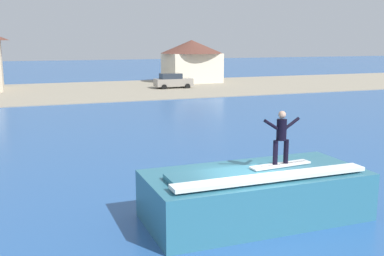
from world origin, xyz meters
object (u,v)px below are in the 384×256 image
house_gabled_white (192,59)px  car_far_shore (173,81)px  wave_crest (255,194)px  surfboard (281,165)px  surfer (281,134)px

house_gabled_white → car_far_shore: bearing=-125.9°
wave_crest → car_far_shore: (10.70, 40.19, 0.12)m
wave_crest → surfboard: surfboard is taller
surfer → car_far_shore: surfer is taller
car_far_shore → surfer: bearing=-103.8°
surfboard → surfer: bearing=76.1°
surfer → house_gabled_white: size_ratio=0.20×
surfboard → car_far_shore: (9.93, 40.39, -0.83)m
surfboard → car_far_shore: bearing=76.2°
house_gabled_white → surfer: bearing=-107.6°
wave_crest → surfboard: 1.25m
wave_crest → car_far_shore: size_ratio=1.57×
surfer → car_far_shore: 41.60m
wave_crest → surfboard: size_ratio=3.28×
wave_crest → surfboard: (0.78, -0.21, 0.95)m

